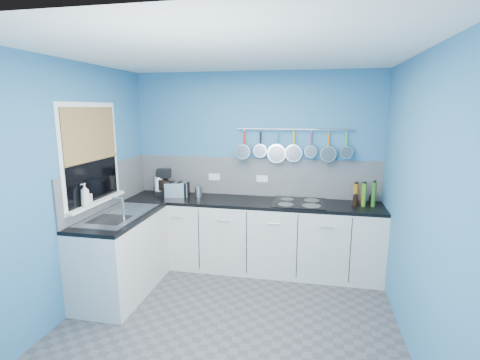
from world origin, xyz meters
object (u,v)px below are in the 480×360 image
(soap_bottle_a, at_px, (85,195))
(paper_towel, at_px, (159,186))
(canister, at_px, (198,191))
(toaster, at_px, (176,189))
(coffee_maker, at_px, (163,182))
(soap_bottle_b, at_px, (87,197))
(hob, at_px, (299,203))

(soap_bottle_a, bearing_deg, paper_towel, 76.08)
(canister, bearing_deg, toaster, -169.53)
(toaster, bearing_deg, canister, -5.43)
(soap_bottle_a, distance_m, paper_towel, 1.20)
(soap_bottle_a, bearing_deg, coffee_maker, 74.25)
(soap_bottle_b, xyz_separation_m, paper_towel, (0.29, 1.13, -0.11))
(paper_towel, height_order, canister, paper_towel)
(paper_towel, bearing_deg, hob, -1.40)
(paper_towel, distance_m, hob, 1.84)
(coffee_maker, bearing_deg, soap_bottle_b, -122.02)
(hob, bearing_deg, coffee_maker, 177.49)
(soap_bottle_b, height_order, toaster, soap_bottle_b)
(soap_bottle_b, height_order, coffee_maker, coffee_maker)
(toaster, bearing_deg, coffee_maker, 151.82)
(soap_bottle_a, bearing_deg, toaster, 65.28)
(canister, bearing_deg, soap_bottle_b, -124.82)
(soap_bottle_a, distance_m, toaster, 1.28)
(hob, bearing_deg, canister, 176.10)
(soap_bottle_b, relative_size, coffee_maker, 0.50)
(soap_bottle_a, xyz_separation_m, toaster, (0.53, 1.15, -0.18))
(canister, bearing_deg, paper_towel, -175.20)
(soap_bottle_a, distance_m, hob, 2.41)
(toaster, distance_m, canister, 0.29)
(paper_towel, bearing_deg, soap_bottle_b, -104.29)
(paper_towel, height_order, hob, paper_towel)
(toaster, xyz_separation_m, canister, (0.29, 0.05, -0.03))
(toaster, height_order, canister, toaster)
(coffee_maker, bearing_deg, paper_towel, -161.45)
(coffee_maker, bearing_deg, soap_bottle_a, -121.62)
(toaster, bearing_deg, soap_bottle_a, -130.61)
(soap_bottle_b, xyz_separation_m, coffee_maker, (0.34, 1.16, -0.07))
(soap_bottle_a, relative_size, coffee_maker, 0.70)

